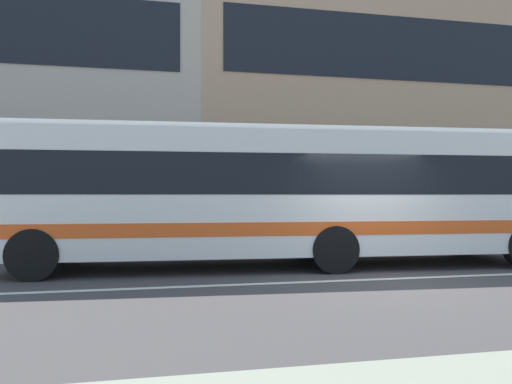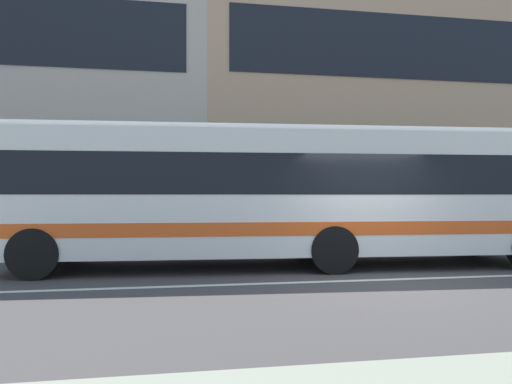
% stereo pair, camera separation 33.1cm
% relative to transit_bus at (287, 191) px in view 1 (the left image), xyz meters
% --- Properties ---
extents(ground_plane, '(160.00, 160.00, 0.00)m').
position_rel_transit_bus_xyz_m(ground_plane, '(1.35, -2.03, -1.73)').
color(ground_plane, '#444040').
extents(lane_centre_line, '(60.00, 0.16, 0.01)m').
position_rel_transit_bus_xyz_m(lane_centre_line, '(1.35, -2.03, -1.72)').
color(lane_centre_line, silver).
rests_on(lane_centre_line, ground_plane).
extents(apartment_block_right, '(21.80, 9.49, 13.58)m').
position_rel_transit_bus_xyz_m(apartment_block_right, '(9.55, 12.49, 5.07)').
color(apartment_block_right, tan).
rests_on(apartment_block_right, ground_plane).
extents(transit_bus, '(12.52, 3.22, 3.12)m').
position_rel_transit_bus_xyz_m(transit_bus, '(0.00, 0.00, 0.00)').
color(transit_bus, silver).
rests_on(transit_bus, ground_plane).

